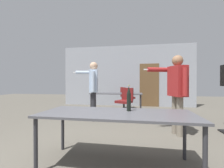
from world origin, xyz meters
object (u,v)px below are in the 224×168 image
Objects in this scene: person_left_plaid at (93,85)px; beer_bottle at (129,99)px; office_chair_far_left at (127,98)px; person_near_casual at (177,87)px; office_chair_mid_tucked at (125,103)px.

person_left_plaid reaches higher than beer_bottle.
beer_bottle reaches higher than office_chair_far_left.
beer_bottle is (1.20, -2.19, -0.16)m from person_left_plaid.
person_left_plaid is 2.48m from office_chair_far_left.
person_left_plaid is at bearing 49.45° from person_near_casual.
person_near_casual is 1.82× the size of office_chair_mid_tucked.
person_near_casual is 2.18m from office_chair_mid_tucked.
person_near_casual is (2.16, -0.90, -0.02)m from person_left_plaid.
person_left_plaid is 2.50m from beer_bottle.
office_chair_far_left is (-1.32, 3.14, -0.61)m from person_near_casual.
person_left_plaid is 4.76× the size of beer_bottle.
beer_bottle is (0.30, -2.96, 0.45)m from office_chair_mid_tucked.
person_left_plaid reaches higher than office_chair_far_left.
person_near_casual reaches higher than beer_bottle.
office_chair_mid_tucked reaches higher than office_chair_far_left.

